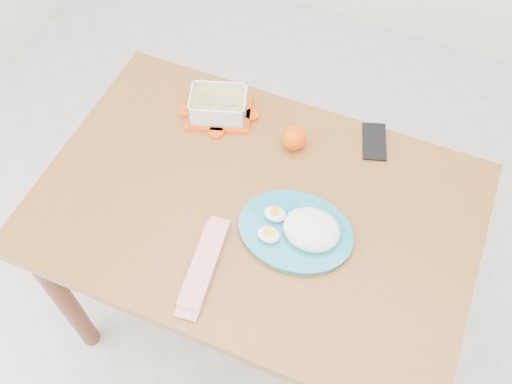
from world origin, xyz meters
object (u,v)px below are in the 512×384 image
at_px(orange_fruit, 294,138).
at_px(rice_plate, 301,229).
at_px(smartphone, 374,141).
at_px(food_container, 218,106).
at_px(dining_table, 256,225).

xyz_separation_m(orange_fruit, rice_plate, (0.12, -0.25, -0.01)).
relative_size(orange_fruit, smartphone, 0.52).
distance_m(food_container, rice_plate, 0.45).
bearing_deg(food_container, orange_fruit, -24.46).
bearing_deg(rice_plate, smartphone, 74.40).
distance_m(dining_table, orange_fruit, 0.26).
distance_m(food_container, orange_fruit, 0.24).
height_order(orange_fruit, rice_plate, rice_plate).
relative_size(rice_plate, smartphone, 2.34).
height_order(food_container, orange_fruit, food_container).
xyz_separation_m(food_container, smartphone, (0.44, 0.09, -0.03)).
bearing_deg(orange_fruit, smartphone, 27.88).
relative_size(food_container, rice_plate, 0.71).
height_order(dining_table, smartphone, smartphone).
bearing_deg(food_container, dining_table, -66.77).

